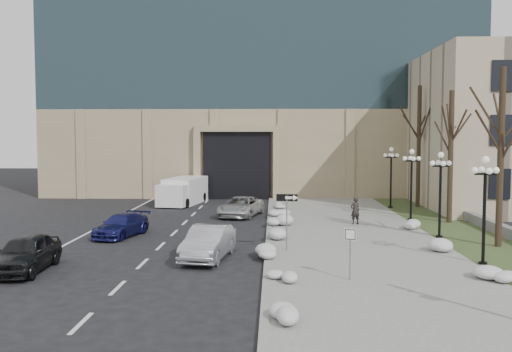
# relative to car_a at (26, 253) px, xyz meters

# --- Properties ---
(ground) EXTENTS (160.00, 160.00, 0.00)m
(ground) POSITION_rel_car_a_xyz_m (11.00, -4.45, -0.77)
(ground) COLOR black
(ground) RESTS_ON ground
(sidewalk) EXTENTS (9.00, 40.00, 0.12)m
(sidewalk) POSITION_rel_car_a_xyz_m (14.50, 9.55, -0.71)
(sidewalk) COLOR gray
(sidewalk) RESTS_ON ground
(curb) EXTENTS (0.30, 40.00, 0.14)m
(curb) POSITION_rel_car_a_xyz_m (10.00, 9.55, -0.70)
(curb) COLOR gray
(curb) RESTS_ON ground
(grass_strip) EXTENTS (4.00, 40.00, 0.10)m
(grass_strip) POSITION_rel_car_a_xyz_m (21.00, 9.55, -0.72)
(grass_strip) COLOR #364824
(grass_strip) RESTS_ON ground
(stone_wall) EXTENTS (0.50, 30.00, 0.70)m
(stone_wall) POSITION_rel_car_a_xyz_m (23.00, 11.55, -0.42)
(stone_wall) COLOR slate
(stone_wall) RESTS_ON ground
(office_tower) EXTENTS (40.00, 24.70, 36.00)m
(office_tower) POSITION_rel_car_a_xyz_m (8.99, 39.14, 17.72)
(office_tower) COLOR tan
(office_tower) RESTS_ON ground
(car_a) EXTENTS (1.98, 4.59, 1.54)m
(car_a) POSITION_rel_car_a_xyz_m (0.00, 0.00, 0.00)
(car_a) COLOR black
(car_a) RESTS_ON ground
(car_b) EXTENTS (2.26, 4.82, 1.53)m
(car_b) POSITION_rel_car_a_xyz_m (7.29, 2.59, -0.01)
(car_b) COLOR #ADAFB5
(car_b) RESTS_ON ground
(car_c) EXTENTS (2.78, 4.59, 1.24)m
(car_c) POSITION_rel_car_a_xyz_m (1.74, 8.30, -0.15)
(car_c) COLOR navy
(car_c) RESTS_ON ground
(car_d) EXTENTS (3.39, 5.36, 1.38)m
(car_d) POSITION_rel_car_a_xyz_m (7.96, 16.51, -0.08)
(car_d) COLOR silver
(car_d) RESTS_ON ground
(car_e) EXTENTS (1.99, 3.91, 1.28)m
(car_e) POSITION_rel_car_a_xyz_m (1.94, 24.91, -0.13)
(car_e) COLOR #333238
(car_e) RESTS_ON ground
(pedestrian) EXTENTS (0.73, 0.60, 1.70)m
(pedestrian) POSITION_rel_car_a_xyz_m (15.36, 12.48, 0.20)
(pedestrian) COLOR black
(pedestrian) RESTS_ON sidewalk
(box_truck) EXTENTS (3.40, 7.04, 2.14)m
(box_truck) POSITION_rel_car_a_xyz_m (2.77, 23.68, 0.27)
(box_truck) COLOR silver
(box_truck) RESTS_ON ground
(one_way_sign) EXTENTS (1.06, 0.30, 2.84)m
(one_way_sign) POSITION_rel_car_a_xyz_m (11.07, 4.09, 1.58)
(one_way_sign) COLOR slate
(one_way_sign) RESTS_ON ground
(keep_sign) EXTENTS (0.44, 0.17, 2.11)m
(keep_sign) POSITION_rel_car_a_xyz_m (13.18, -1.48, 0.78)
(keep_sign) COLOR slate
(keep_sign) RESTS_ON ground
(snow_clump_a) EXTENTS (1.10, 1.60, 0.36)m
(snow_clump_a) POSITION_rel_car_a_xyz_m (10.67, -6.23, -0.47)
(snow_clump_a) COLOR silver
(snow_clump_a) RESTS_ON sidewalk
(snow_clump_b) EXTENTS (1.10, 1.60, 0.36)m
(snow_clump_b) POSITION_rel_car_a_xyz_m (10.55, -1.78, -0.47)
(snow_clump_b) COLOR silver
(snow_clump_b) RESTS_ON sidewalk
(snow_clump_c) EXTENTS (1.10, 1.60, 0.36)m
(snow_clump_c) POSITION_rel_car_a_xyz_m (10.16, 2.62, -0.47)
(snow_clump_c) COLOR silver
(snow_clump_c) RESTS_ON sidewalk
(snow_clump_d) EXTENTS (1.10, 1.60, 0.36)m
(snow_clump_d) POSITION_rel_car_a_xyz_m (10.36, 7.40, -0.47)
(snow_clump_d) COLOR silver
(snow_clump_d) RESTS_ON sidewalk
(snow_clump_e) EXTENTS (1.10, 1.60, 0.36)m
(snow_clump_e) POSITION_rel_car_a_xyz_m (10.58, 12.08, -0.47)
(snow_clump_e) COLOR silver
(snow_clump_e) RESTS_ON sidewalk
(snow_clump_f) EXTENTS (1.10, 1.60, 0.36)m
(snow_clump_f) POSITION_rel_car_a_xyz_m (10.68, 15.78, -0.47)
(snow_clump_f) COLOR silver
(snow_clump_f) RESTS_ON sidewalk
(snow_clump_g) EXTENTS (1.10, 1.60, 0.36)m
(snow_clump_g) POSITION_rel_car_a_xyz_m (10.38, 20.33, -0.47)
(snow_clump_g) COLOR silver
(snow_clump_g) RESTS_ON sidewalk
(snow_clump_h) EXTENTS (1.10, 1.60, 0.36)m
(snow_clump_h) POSITION_rel_car_a_xyz_m (18.86, -1.24, -0.47)
(snow_clump_h) COLOR silver
(snow_clump_h) RESTS_ON sidewalk
(snow_clump_i) EXTENTS (1.10, 1.60, 0.36)m
(snow_clump_i) POSITION_rel_car_a_xyz_m (18.38, 4.24, -0.47)
(snow_clump_i) COLOR silver
(snow_clump_i) RESTS_ON sidewalk
(snow_clump_j) EXTENTS (1.10, 1.60, 0.36)m
(snow_clump_j) POSITION_rel_car_a_xyz_m (18.48, 10.72, -0.47)
(snow_clump_j) COLOR silver
(snow_clump_j) RESTS_ON sidewalk
(lamppost_a) EXTENTS (1.18, 1.18, 4.76)m
(lamppost_a) POSITION_rel_car_a_xyz_m (19.30, 1.55, 2.30)
(lamppost_a) COLOR black
(lamppost_a) RESTS_ON ground
(lamppost_b) EXTENTS (1.18, 1.18, 4.76)m
(lamppost_b) POSITION_rel_car_a_xyz_m (19.30, 8.05, 2.30)
(lamppost_b) COLOR black
(lamppost_b) RESTS_ON ground
(lamppost_c) EXTENTS (1.18, 1.18, 4.76)m
(lamppost_c) POSITION_rel_car_a_xyz_m (19.30, 14.55, 2.30)
(lamppost_c) COLOR black
(lamppost_c) RESTS_ON ground
(lamppost_d) EXTENTS (1.18, 1.18, 4.76)m
(lamppost_d) POSITION_rel_car_a_xyz_m (19.30, 21.05, 2.30)
(lamppost_d) COLOR black
(lamppost_d) RESTS_ON ground
(tree_near) EXTENTS (3.20, 3.20, 9.00)m
(tree_near) POSITION_rel_car_a_xyz_m (21.50, 5.55, 5.06)
(tree_near) COLOR black
(tree_near) RESTS_ON ground
(tree_mid) EXTENTS (3.20, 3.20, 8.50)m
(tree_mid) POSITION_rel_car_a_xyz_m (21.50, 13.55, 4.73)
(tree_mid) COLOR black
(tree_mid) RESTS_ON ground
(tree_far) EXTENTS (3.20, 3.20, 9.50)m
(tree_far) POSITION_rel_car_a_xyz_m (21.50, 21.55, 5.38)
(tree_far) COLOR black
(tree_far) RESTS_ON ground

